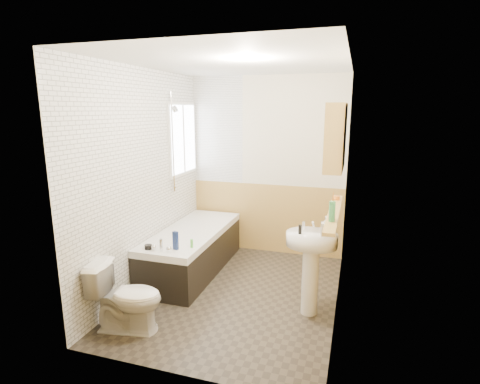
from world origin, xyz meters
name	(u,v)px	position (x,y,z in m)	size (l,w,h in m)	color
floor	(236,293)	(0.00, 0.00, 0.00)	(2.80, 2.80, 0.00)	#2F2921
ceiling	(235,62)	(0.00, 0.00, 2.50)	(2.80, 2.80, 0.00)	white
wall_back	(267,167)	(0.00, 1.41, 1.25)	(2.20, 0.02, 2.50)	beige
wall_front	(175,224)	(0.00, -1.41, 1.25)	(2.20, 0.02, 2.50)	beige
wall_left	(144,180)	(-1.11, 0.00, 1.25)	(0.02, 2.80, 2.50)	beige
wall_right	(344,193)	(1.11, 0.00, 1.25)	(0.02, 2.80, 2.50)	beige
wainscot_right	(337,264)	(1.09, 0.00, 0.50)	(0.01, 2.80, 1.00)	tan
wainscot_front	(180,317)	(0.00, -1.39, 0.50)	(2.20, 0.01, 1.00)	tan
wainscot_back	(265,218)	(0.00, 1.39, 0.50)	(2.20, 0.01, 1.00)	tan
tile_cladding_left	(146,180)	(-1.09, 0.00, 1.25)	(0.01, 2.80, 2.50)	white
tile_return_back	(218,130)	(-0.73, 1.39, 1.75)	(0.75, 0.01, 1.50)	white
window	(183,139)	(-1.06, 0.95, 1.65)	(0.03, 0.79, 0.99)	white
bathtub	(193,249)	(-0.73, 0.44, 0.29)	(0.70, 1.78, 0.69)	black
shower_riser	(173,135)	(-1.04, 0.62, 1.73)	(0.11, 0.08, 1.27)	silver
toilet	(127,297)	(-0.76, -0.97, 0.33)	(0.37, 0.67, 0.66)	white
sink	(311,257)	(0.84, -0.17, 0.61)	(0.50, 0.41, 0.97)	white
pine_shelf	(334,212)	(1.04, -0.22, 1.10)	(0.10, 1.35, 0.03)	tan
medicine_cabinet	(336,137)	(1.01, -0.13, 1.80)	(0.17, 0.67, 0.61)	tan
foam_can	(332,211)	(1.04, -0.57, 1.20)	(0.05, 0.05, 0.17)	#388447
green_bottle	(333,205)	(1.04, -0.51, 1.24)	(0.05, 0.05, 0.25)	orange
black_jar	(337,198)	(1.04, 0.24, 1.14)	(0.06, 0.06, 0.04)	orange
soap_bottle	(325,231)	(0.97, -0.21, 0.91)	(0.09, 0.19, 0.09)	silver
clear_bottle	(300,229)	(0.73, -0.23, 0.91)	(0.03, 0.03, 0.09)	black
blue_gel	(176,241)	(-0.61, -0.25, 0.65)	(0.06, 0.04, 0.20)	navy
cream_jar	(148,247)	(-0.90, -0.33, 0.58)	(0.08, 0.08, 0.05)	black
orange_bottle	(192,243)	(-0.47, -0.14, 0.60)	(0.03, 0.03, 0.10)	#59C647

